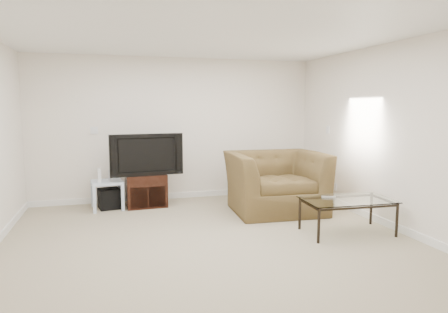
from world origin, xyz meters
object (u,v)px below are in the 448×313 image
object	(u,v)px
television	(146,154)
side_table	(107,195)
recliner	(276,172)
tv_stand	(146,190)
coffee_table	(347,216)
subwoofer	(109,199)

from	to	relation	value
television	side_table	bearing A→B (deg)	172.11
television	recliner	xyz separation A→B (m)	(1.95, -0.82, -0.25)
tv_stand	recliner	world-z (taller)	recliner
tv_stand	recliner	xyz separation A→B (m)	(1.95, -0.85, 0.36)
tv_stand	television	world-z (taller)	television
tv_stand	coffee_table	world-z (taller)	tv_stand
television	subwoofer	size ratio (longest dim) A/B	3.40
television	side_table	xyz separation A→B (m)	(-0.62, 0.03, -0.65)
recliner	coffee_table	xyz separation A→B (m)	(0.45, -1.31, -0.40)
recliner	coffee_table	bearing A→B (deg)	-67.93
subwoofer	coffee_table	world-z (taller)	coffee_table
tv_stand	recliner	size ratio (longest dim) A/B	0.45
television	recliner	world-z (taller)	recliner
side_table	coffee_table	xyz separation A→B (m)	(3.02, -2.16, -0.00)
coffee_table	tv_stand	bearing A→B (deg)	138.03
tv_stand	television	bearing A→B (deg)	-90.00
side_table	subwoofer	size ratio (longest dim) A/B	1.48
television	tv_stand	bearing A→B (deg)	87.20
television	coffee_table	distance (m)	3.27
television	coffee_table	xyz separation A→B (m)	(2.40, -2.13, -0.65)
tv_stand	coffee_table	size ratio (longest dim) A/B	0.56
side_table	subwoofer	distance (m)	0.08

